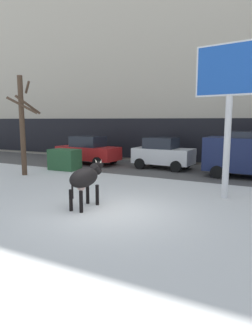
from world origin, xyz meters
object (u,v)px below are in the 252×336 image
(car_red_sedan, at_px, (88,150))
(pedestrian_far_left, at_px, (194,151))
(bare_tree_right_lot, at_px, (23,123))
(cow_black, at_px, (85,178))
(car_white_hatchback, at_px, (163,153))
(pedestrian_by_cars, at_px, (103,147))
(billboard, at_px, (230,79))
(dumpster, at_px, (65,159))

(car_red_sedan, height_order, pedestrian_far_left, car_red_sedan)
(bare_tree_right_lot, bearing_deg, cow_black, -28.23)
(car_red_sedan, xyz_separation_m, car_white_hatchback, (5.05, 0.54, 0.02))
(pedestrian_by_cars, bearing_deg, bare_tree_right_lot, -88.53)
(cow_black, bearing_deg, pedestrian_by_cars, 119.90)
(pedestrian_by_cars, bearing_deg, car_red_sedan, -76.10)
(billboard, relative_size, pedestrian_far_left, 3.21)
(cow_black, xyz_separation_m, dumpster, (-5.71, 5.85, -0.39))
(dumpster, bearing_deg, car_red_sedan, 92.88)
(pedestrian_by_cars, bearing_deg, dumpster, -81.05)
(pedestrian_far_left, bearing_deg, bare_tree_right_lot, -130.30)
(bare_tree_right_lot, distance_m, dumpster, 3.30)
(billboard, distance_m, dumpster, 10.52)
(cow_black, height_order, billboard, billboard)
(car_red_sedan, xyz_separation_m, bare_tree_right_lot, (-0.55, -4.98, 1.83))
(car_white_hatchback, xyz_separation_m, bare_tree_right_lot, (-5.60, -5.52, 1.81))
(pedestrian_by_cars, distance_m, dumpster, 5.69)
(pedestrian_far_left, relative_size, dumpster, 1.02)
(billboard, distance_m, car_red_sedan, 11.39)
(cow_black, bearing_deg, dumpster, 134.29)
(car_red_sedan, bearing_deg, pedestrian_by_cars, 103.90)
(car_red_sedan, bearing_deg, pedestrian_far_left, 25.98)
(car_red_sedan, distance_m, dumpster, 2.58)
(car_white_hatchback, bearing_deg, pedestrian_far_left, 64.28)
(billboard, relative_size, bare_tree_right_lot, 1.08)
(cow_black, xyz_separation_m, car_white_hatchback, (-0.79, 8.95, -0.07))
(pedestrian_by_cars, height_order, bare_tree_right_lot, bare_tree_right_lot)
(cow_black, bearing_deg, billboard, 42.20)
(billboard, height_order, car_red_sedan, billboard)
(cow_black, xyz_separation_m, pedestrian_by_cars, (-6.60, 11.47, -0.11))
(bare_tree_right_lot, height_order, dumpster, bare_tree_right_lot)
(car_white_hatchback, bearing_deg, car_red_sedan, -173.95)
(pedestrian_far_left, bearing_deg, cow_black, -92.13)
(cow_black, relative_size, car_red_sedan, 0.45)
(pedestrian_far_left, bearing_deg, dumpster, -137.55)
(billboard, relative_size, dumpster, 3.27)
(car_white_hatchback, bearing_deg, dumpster, -147.84)
(pedestrian_by_cars, bearing_deg, billboard, -37.39)
(billboard, height_order, car_white_hatchback, billboard)
(pedestrian_far_left, height_order, dumpster, pedestrian_far_left)
(cow_black, distance_m, billboard, 6.16)
(pedestrian_by_cars, relative_size, dumpster, 1.02)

